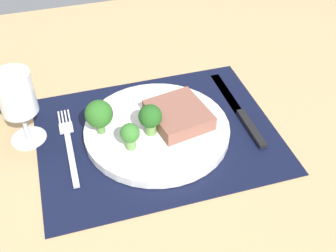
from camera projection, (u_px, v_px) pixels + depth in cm
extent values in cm
cube|color=tan|center=(157.00, 141.00, 76.58)|extent=(140.00, 110.00, 3.00)
cube|color=black|center=(157.00, 134.00, 75.47)|extent=(41.69, 32.56, 0.30)
cylinder|color=white|center=(157.00, 130.00, 74.84)|extent=(25.55, 25.55, 1.60)
cube|color=#8C5647|center=(178.00, 115.00, 74.71)|extent=(11.10, 11.88, 2.57)
cylinder|color=#5B8942|center=(101.00, 127.00, 72.72)|extent=(1.40, 1.40, 1.97)
sphere|color=#2D6B23|center=(99.00, 114.00, 70.72)|extent=(4.75, 4.75, 4.75)
cylinder|color=#6B994C|center=(151.00, 128.00, 72.55)|extent=(1.97, 1.97, 1.98)
sphere|color=#235B1E|center=(150.00, 116.00, 70.75)|extent=(4.01, 4.01, 4.01)
cylinder|color=#6B994C|center=(131.00, 143.00, 69.84)|extent=(1.67, 1.67, 1.88)
sphere|color=#387A2D|center=(130.00, 133.00, 68.29)|extent=(3.24, 3.24, 3.24)
cube|color=silver|center=(72.00, 158.00, 70.51)|extent=(1.00, 13.00, 0.50)
cube|color=silver|center=(66.00, 128.00, 76.07)|extent=(2.40, 2.60, 0.40)
cube|color=silver|center=(59.00, 118.00, 78.09)|extent=(0.30, 3.60, 0.35)
cube|color=silver|center=(63.00, 117.00, 78.22)|extent=(0.30, 3.60, 0.35)
cube|color=silver|center=(66.00, 117.00, 78.35)|extent=(0.30, 3.60, 0.35)
cube|color=silver|center=(69.00, 116.00, 78.48)|extent=(0.30, 3.60, 0.35)
cube|color=black|center=(251.00, 128.00, 75.83)|extent=(1.40, 10.00, 0.80)
cube|color=silver|center=(226.00, 92.00, 84.20)|extent=(1.80, 13.00, 0.30)
cylinder|color=silver|center=(29.00, 138.00, 74.66)|extent=(6.15, 6.15, 0.40)
cylinder|color=silver|center=(25.00, 124.00, 72.53)|extent=(0.80, 0.80, 5.99)
cylinder|color=silver|center=(15.00, 93.00, 68.06)|extent=(6.03, 6.03, 7.42)
cylinder|color=#560C19|center=(19.00, 104.00, 69.61)|extent=(5.31, 5.31, 2.78)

